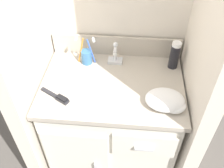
{
  "coord_description": "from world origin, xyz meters",
  "views": [
    {
      "loc": [
        0.09,
        -1.03,
        1.74
      ],
      "look_at": [
        0.0,
        -0.03,
        0.79
      ],
      "focal_mm": 40.0,
      "sensor_mm": 36.0,
      "label": 1
    }
  ],
  "objects_px": {
    "shaving_cream_can": "(175,55)",
    "hand_towel": "(167,101)",
    "toothbrush_cup": "(87,56)",
    "hairbrush": "(58,97)"
  },
  "relations": [
    {
      "from": "shaving_cream_can",
      "to": "hand_towel",
      "type": "relative_size",
      "value": 0.84
    },
    {
      "from": "toothbrush_cup",
      "to": "shaving_cream_can",
      "type": "height_order",
      "value": "toothbrush_cup"
    },
    {
      "from": "shaving_cream_can",
      "to": "hand_towel",
      "type": "distance_m",
      "value": 0.33
    },
    {
      "from": "shaving_cream_can",
      "to": "hand_towel",
      "type": "bearing_deg",
      "value": -100.45
    },
    {
      "from": "toothbrush_cup",
      "to": "hand_towel",
      "type": "xyz_separation_m",
      "value": [
        0.47,
        -0.32,
        -0.02
      ]
    },
    {
      "from": "toothbrush_cup",
      "to": "hairbrush",
      "type": "bearing_deg",
      "value": -108.03
    },
    {
      "from": "toothbrush_cup",
      "to": "hairbrush",
      "type": "height_order",
      "value": "toothbrush_cup"
    },
    {
      "from": "hand_towel",
      "to": "toothbrush_cup",
      "type": "bearing_deg",
      "value": 146.04
    },
    {
      "from": "toothbrush_cup",
      "to": "shaving_cream_can",
      "type": "relative_size",
      "value": 1.09
    },
    {
      "from": "toothbrush_cup",
      "to": "hand_towel",
      "type": "height_order",
      "value": "toothbrush_cup"
    }
  ]
}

